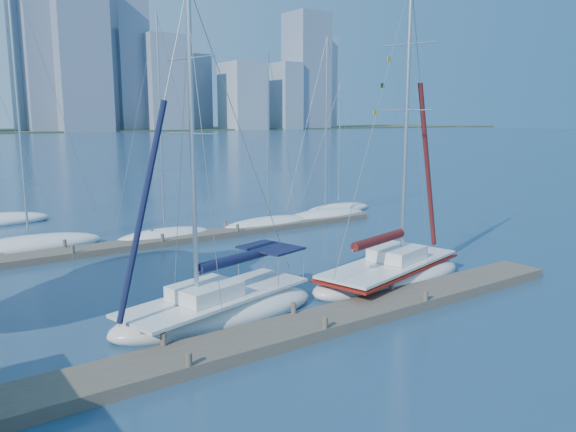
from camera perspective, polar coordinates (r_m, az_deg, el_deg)
ground at (r=20.07m, az=2.11°, el=-11.63°), size 700.00×700.00×0.00m
near_dock at (r=20.00m, az=2.12°, el=-11.10°), size 26.00×2.00×0.40m
far_dock at (r=34.33m, az=-11.61°, el=-2.35°), size 30.00×1.80×0.36m
sailboat_navy at (r=20.97m, az=-7.22°, el=-7.99°), size 8.64×4.66×12.25m
sailboat_maroon at (r=25.57m, az=10.36°, el=-4.51°), size 9.00×4.80×13.79m
bg_boat_1 at (r=34.85m, az=-24.81°, el=-2.67°), size 8.19×3.04×16.07m
bg_boat_2 at (r=35.14m, az=-12.41°, el=-1.94°), size 6.15×2.30×13.72m
bg_boat_3 at (r=38.22m, az=-1.99°, el=-0.79°), size 7.45×4.50×11.99m
bg_boat_4 at (r=41.30m, az=3.79°, el=0.04°), size 7.40×2.62×13.30m
bg_boat_5 at (r=44.87m, az=5.14°, el=0.75°), size 6.45×3.92×10.25m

